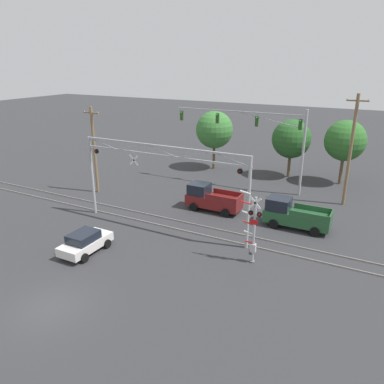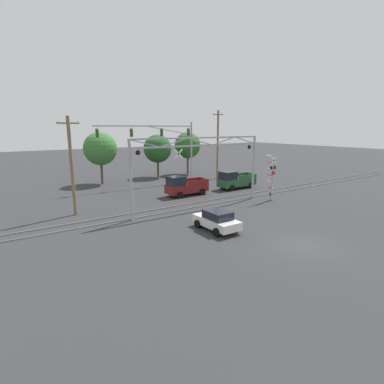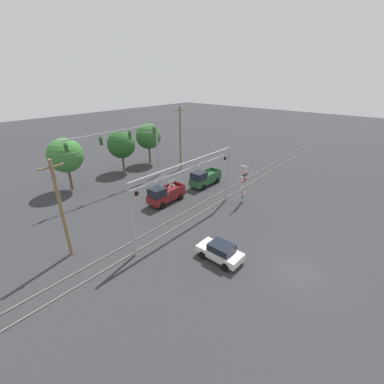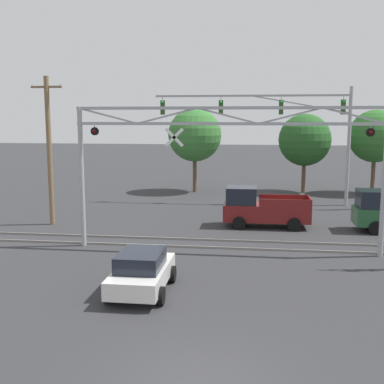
{
  "view_description": "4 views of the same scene",
  "coord_description": "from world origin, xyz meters",
  "px_view_note": "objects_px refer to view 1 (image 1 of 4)",
  "views": [
    {
      "loc": [
        14.53,
        -11.37,
        12.53
      ],
      "look_at": [
        1.49,
        13.41,
        2.64
      ],
      "focal_mm": 35.0,
      "sensor_mm": 36.0,
      "label": 1
    },
    {
      "loc": [
        -16.19,
        -10.99,
        7.51
      ],
      "look_at": [
        -1.85,
        10.03,
        2.01
      ],
      "focal_mm": 28.0,
      "sensor_mm": 36.0,
      "label": 2
    },
    {
      "loc": [
        -17.27,
        -3.84,
        13.97
      ],
      "look_at": [
        0.04,
        10.94,
        3.64
      ],
      "focal_mm": 24.0,
      "sensor_mm": 36.0,
      "label": 3
    },
    {
      "loc": [
        1.25,
        -10.49,
        6.18
      ],
      "look_at": [
        -1.65,
        11.61,
        2.71
      ],
      "focal_mm": 45.0,
      "sensor_mm": 36.0,
      "label": 4
    }
  ],
  "objects_px": {
    "traffic_signal_span": "(265,132)",
    "background_tree_far_right_verge": "(291,139)",
    "crossing_signal_mast": "(253,232)",
    "utility_pole_left": "(94,149)",
    "pickup_truck_following": "(293,215)",
    "crossing_gantry": "(161,170)",
    "utility_pole_right": "(351,150)",
    "background_tree_far_left_verge": "(214,130)",
    "sedan_waiting": "(85,242)",
    "pickup_truck_lead": "(211,199)",
    "background_tree_beyond_span": "(345,141)"
  },
  "relations": [
    {
      "from": "background_tree_far_left_verge",
      "to": "background_tree_far_right_verge",
      "type": "bearing_deg",
      "value": 4.87
    },
    {
      "from": "traffic_signal_span",
      "to": "utility_pole_left",
      "type": "distance_m",
      "value": 16.72
    },
    {
      "from": "crossing_gantry",
      "to": "background_tree_far_right_verge",
      "type": "relative_size",
      "value": 2.17
    },
    {
      "from": "crossing_gantry",
      "to": "background_tree_beyond_span",
      "type": "xyz_separation_m",
      "value": [
        10.79,
        18.42,
        -0.1
      ]
    },
    {
      "from": "utility_pole_right",
      "to": "background_tree_far_right_verge",
      "type": "xyz_separation_m",
      "value": [
        -6.64,
        6.24,
        -0.76
      ]
    },
    {
      "from": "pickup_truck_lead",
      "to": "utility_pole_right",
      "type": "relative_size",
      "value": 0.49
    },
    {
      "from": "traffic_signal_span",
      "to": "crossing_gantry",
      "type": "bearing_deg",
      "value": -106.99
    },
    {
      "from": "crossing_signal_mast",
      "to": "traffic_signal_span",
      "type": "relative_size",
      "value": 0.35
    },
    {
      "from": "pickup_truck_following",
      "to": "sedan_waiting",
      "type": "bearing_deg",
      "value": -137.21
    },
    {
      "from": "sedan_waiting",
      "to": "crossing_signal_mast",
      "type": "bearing_deg",
      "value": 20.92
    },
    {
      "from": "background_tree_beyond_span",
      "to": "background_tree_far_left_verge",
      "type": "distance_m",
      "value": 14.49
    },
    {
      "from": "traffic_signal_span",
      "to": "pickup_truck_following",
      "type": "relative_size",
      "value": 2.71
    },
    {
      "from": "crossing_signal_mast",
      "to": "utility_pole_right",
      "type": "xyz_separation_m",
      "value": [
        3.99,
        13.87,
        2.96
      ]
    },
    {
      "from": "pickup_truck_following",
      "to": "utility_pole_right",
      "type": "height_order",
      "value": "utility_pole_right"
    },
    {
      "from": "sedan_waiting",
      "to": "background_tree_beyond_span",
      "type": "xyz_separation_m",
      "value": [
        13.44,
        24.2,
        3.91
      ]
    },
    {
      "from": "sedan_waiting",
      "to": "pickup_truck_following",
      "type": "bearing_deg",
      "value": 42.79
    },
    {
      "from": "utility_pole_left",
      "to": "pickup_truck_following",
      "type": "bearing_deg",
      "value": 2.0
    },
    {
      "from": "utility_pole_right",
      "to": "pickup_truck_lead",
      "type": "bearing_deg",
      "value": -146.15
    },
    {
      "from": "pickup_truck_lead",
      "to": "background_tree_far_right_verge",
      "type": "relative_size",
      "value": 0.75
    },
    {
      "from": "traffic_signal_span",
      "to": "background_tree_far_left_verge",
      "type": "relative_size",
      "value": 1.98
    },
    {
      "from": "pickup_truck_following",
      "to": "utility_pole_left",
      "type": "height_order",
      "value": "utility_pole_left"
    },
    {
      "from": "traffic_signal_span",
      "to": "background_tree_far_right_verge",
      "type": "height_order",
      "value": "traffic_signal_span"
    },
    {
      "from": "sedan_waiting",
      "to": "utility_pole_right",
      "type": "xyz_separation_m",
      "value": [
        14.56,
        17.91,
        4.34
      ]
    },
    {
      "from": "traffic_signal_span",
      "to": "background_tree_beyond_span",
      "type": "relative_size",
      "value": 2.03
    },
    {
      "from": "utility_pole_left",
      "to": "background_tree_far_right_verge",
      "type": "xyz_separation_m",
      "value": [
        15.65,
        14.06,
        -0.03
      ]
    },
    {
      "from": "crossing_gantry",
      "to": "background_tree_far_right_verge",
      "type": "bearing_deg",
      "value": 73.99
    },
    {
      "from": "crossing_gantry",
      "to": "crossing_signal_mast",
      "type": "xyz_separation_m",
      "value": [
        7.91,
        -1.74,
        -2.63
      ]
    },
    {
      "from": "pickup_truck_following",
      "to": "background_tree_far_left_verge",
      "type": "height_order",
      "value": "background_tree_far_left_verge"
    },
    {
      "from": "crossing_signal_mast",
      "to": "background_tree_far_right_verge",
      "type": "relative_size",
      "value": 0.75
    },
    {
      "from": "utility_pole_right",
      "to": "background_tree_far_left_verge",
      "type": "distance_m",
      "value": 16.52
    },
    {
      "from": "utility_pole_left",
      "to": "pickup_truck_lead",
      "type": "bearing_deg",
      "value": 4.59
    },
    {
      "from": "pickup_truck_lead",
      "to": "sedan_waiting",
      "type": "relative_size",
      "value": 1.28
    },
    {
      "from": "utility_pole_right",
      "to": "background_tree_far_left_verge",
      "type": "relative_size",
      "value": 1.43
    },
    {
      "from": "pickup_truck_lead",
      "to": "background_tree_beyond_span",
      "type": "height_order",
      "value": "background_tree_beyond_span"
    },
    {
      "from": "traffic_signal_span",
      "to": "sedan_waiting",
      "type": "distance_m",
      "value": 20.41
    },
    {
      "from": "pickup_truck_lead",
      "to": "sedan_waiting",
      "type": "xyz_separation_m",
      "value": [
        -4.34,
        -11.05,
        -0.29
      ]
    },
    {
      "from": "crossing_gantry",
      "to": "crossing_signal_mast",
      "type": "relative_size",
      "value": 2.9
    },
    {
      "from": "crossing_signal_mast",
      "to": "background_tree_far_left_verge",
      "type": "distance_m",
      "value": 22.7
    },
    {
      "from": "utility_pole_left",
      "to": "background_tree_far_right_verge",
      "type": "distance_m",
      "value": 21.04
    },
    {
      "from": "background_tree_far_right_verge",
      "to": "traffic_signal_span",
      "type": "bearing_deg",
      "value": -103.71
    },
    {
      "from": "pickup_truck_following",
      "to": "sedan_waiting",
      "type": "relative_size",
      "value": 1.34
    },
    {
      "from": "background_tree_far_right_verge",
      "to": "background_tree_far_left_verge",
      "type": "bearing_deg",
      "value": -175.13
    },
    {
      "from": "crossing_gantry",
      "to": "utility_pole_right",
      "type": "height_order",
      "value": "utility_pole_right"
    },
    {
      "from": "sedan_waiting",
      "to": "background_tree_far_right_verge",
      "type": "relative_size",
      "value": 0.59
    },
    {
      "from": "crossing_signal_mast",
      "to": "background_tree_far_right_verge",
      "type": "xyz_separation_m",
      "value": [
        -2.64,
        20.11,
        2.2
      ]
    },
    {
      "from": "sedan_waiting",
      "to": "utility_pole_left",
      "type": "height_order",
      "value": "utility_pole_left"
    },
    {
      "from": "crossing_gantry",
      "to": "utility_pole_left",
      "type": "height_order",
      "value": "utility_pole_left"
    },
    {
      "from": "crossing_signal_mast",
      "to": "background_tree_beyond_span",
      "type": "bearing_deg",
      "value": 81.9
    },
    {
      "from": "pickup_truck_lead",
      "to": "background_tree_far_left_verge",
      "type": "height_order",
      "value": "background_tree_far_left_verge"
    },
    {
      "from": "pickup_truck_lead",
      "to": "utility_pole_right",
      "type": "bearing_deg",
      "value": 33.85
    }
  ]
}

